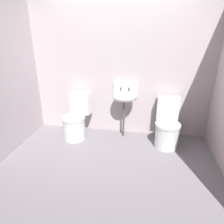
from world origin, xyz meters
The scene contains 5 objects.
ground_plane centered at (0.00, 0.00, -0.04)m, with size 3.54×2.50×0.08m, color slate.
wall_back centered at (0.00, 1.10, 1.18)m, with size 3.54×0.10×2.36m, color #BDAFB0.
toilet_left centered at (-0.73, 0.70, 0.32)m, with size 0.46×0.64×0.78m.
toilet_right centered at (0.85, 0.70, 0.32)m, with size 0.40×0.59×0.78m.
sink centered at (0.11, 0.89, 0.75)m, with size 0.42×0.35×0.99m.
Camera 1 is at (0.48, -2.45, 1.80)m, focal length 32.50 mm.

